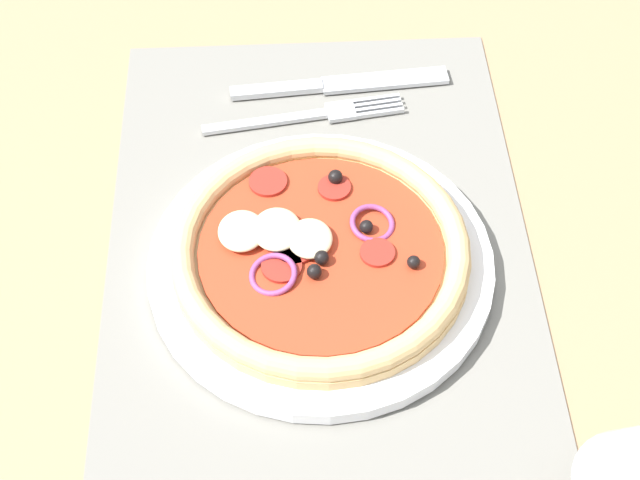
% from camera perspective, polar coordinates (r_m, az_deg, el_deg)
% --- Properties ---
extents(ground_plane, '(1.90, 1.40, 0.02)m').
position_cam_1_polar(ground_plane, '(0.76, -0.02, -1.49)').
color(ground_plane, '#9E7A56').
extents(placemat, '(0.51, 0.34, 0.00)m').
position_cam_1_polar(placemat, '(0.75, -0.02, -0.86)').
color(placemat, slate).
rests_on(placemat, ground_plane).
extents(plate, '(0.27, 0.27, 0.01)m').
position_cam_1_polar(plate, '(0.73, -0.24, -1.48)').
color(plate, white).
rests_on(plate, placemat).
extents(pizza, '(0.23, 0.23, 0.03)m').
position_cam_1_polar(pizza, '(0.72, -0.32, -0.64)').
color(pizza, tan).
rests_on(pizza, plate).
extents(fork, '(0.04, 0.18, 0.00)m').
position_cam_1_polar(fork, '(0.84, -0.32, 7.57)').
color(fork, silver).
rests_on(fork, placemat).
extents(knife, '(0.03, 0.20, 0.01)m').
position_cam_1_polar(knife, '(0.87, 1.35, 9.41)').
color(knife, silver).
rests_on(knife, placemat).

